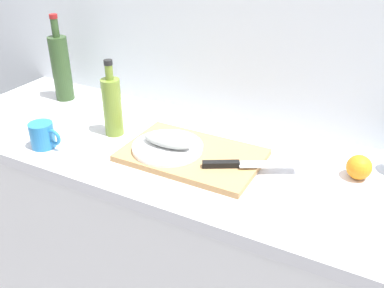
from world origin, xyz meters
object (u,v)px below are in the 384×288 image
at_px(cutting_board, 192,155).
at_px(wine_bottle, 61,67).
at_px(olive_oil_bottle, 112,105).
at_px(white_plate, 168,147).
at_px(coffee_mug_1, 43,135).
at_px(chef_knife, 239,164).
at_px(fish_fillet, 167,140).

xyz_separation_m(cutting_board, wine_bottle, (-0.69, 0.18, 0.13)).
bearing_deg(wine_bottle, olive_oil_bottle, -23.17).
height_order(white_plate, olive_oil_bottle, olive_oil_bottle).
xyz_separation_m(white_plate, coffee_mug_1, (-0.39, -0.15, 0.02)).
relative_size(olive_oil_bottle, wine_bottle, 0.77).
distance_m(chef_knife, wine_bottle, 0.88).
bearing_deg(chef_knife, white_plate, 152.75).
relative_size(white_plate, fish_fillet, 1.33).
bearing_deg(chef_knife, cutting_board, 147.10).
xyz_separation_m(cutting_board, white_plate, (-0.08, -0.02, 0.02)).
xyz_separation_m(white_plate, fish_fillet, (0.00, 0.00, 0.03)).
distance_m(cutting_board, coffee_mug_1, 0.49).
bearing_deg(olive_oil_bottle, chef_knife, -3.72).
distance_m(white_plate, wine_bottle, 0.65).
bearing_deg(coffee_mug_1, cutting_board, 19.51).
bearing_deg(wine_bottle, chef_knife, -12.62).
height_order(wine_bottle, coffee_mug_1, wine_bottle).
xyz_separation_m(chef_knife, olive_oil_bottle, (-0.48, 0.03, 0.08)).
relative_size(wine_bottle, coffee_mug_1, 2.89).
bearing_deg(coffee_mug_1, chef_knife, 13.92).
bearing_deg(chef_knife, fish_fillet, 152.75).
relative_size(cutting_board, white_plate, 1.91).
xyz_separation_m(cutting_board, chef_knife, (0.16, -0.01, 0.02)).
distance_m(fish_fillet, coffee_mug_1, 0.41).
bearing_deg(fish_fillet, cutting_board, 13.90).
relative_size(cutting_board, wine_bottle, 1.25).
distance_m(cutting_board, fish_fillet, 0.09).
relative_size(fish_fillet, chef_knife, 0.63).
xyz_separation_m(cutting_board, olive_oil_bottle, (-0.32, 0.02, 0.10)).
bearing_deg(fish_fillet, olive_oil_bottle, 170.32).
bearing_deg(white_plate, chef_knife, 2.35).
distance_m(white_plate, coffee_mug_1, 0.41).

